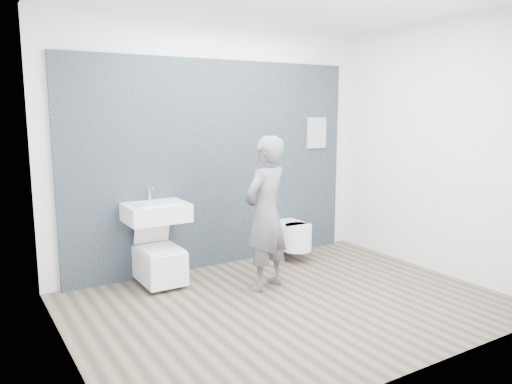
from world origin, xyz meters
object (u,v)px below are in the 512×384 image
washbasin (156,212)px  toilet_square (160,262)px  toilet_rounded (292,236)px  visitor (266,214)px

washbasin → toilet_square: size_ratio=0.82×
toilet_rounded → visitor: (-0.82, -0.67, 0.49)m
toilet_square → visitor: 1.25m
toilet_square → toilet_rounded: bearing=-0.2°
toilet_square → toilet_rounded: size_ratio=1.32×
visitor → washbasin: bearing=-59.0°
toilet_square → visitor: visitor is taller
toilet_rounded → washbasin: bearing=178.1°
toilet_rounded → visitor: visitor is taller
toilet_square → visitor: (0.90, -0.67, 0.55)m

